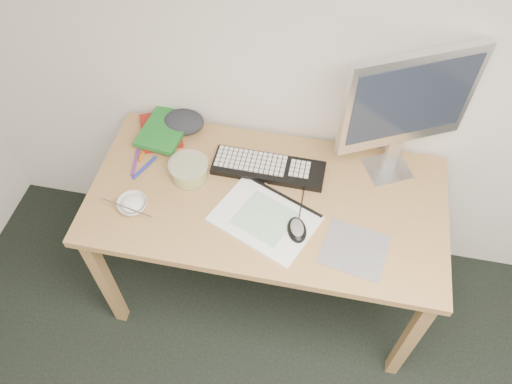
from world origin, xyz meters
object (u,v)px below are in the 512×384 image
monitor (408,104)px  sketchpad (265,219)px  desk (266,209)px  rice_bowl (133,205)px  keyboard (268,168)px

monitor → sketchpad: bearing=-169.3°
desk → rice_bowl: bearing=-163.3°
sketchpad → keyboard: size_ratio=0.81×
keyboard → rice_bowl: 0.56m
desk → monitor: monitor is taller
desk → rice_bowl: (-0.50, -0.15, 0.10)m
sketchpad → keyboard: (-0.03, 0.24, 0.01)m
sketchpad → rice_bowl: (-0.51, -0.04, 0.01)m
keyboard → monitor: bearing=12.6°
desk → sketchpad: size_ratio=3.78×
desk → sketchpad: 0.14m
sketchpad → rice_bowl: 0.51m
keyboard → monitor: 0.60m
sketchpad → rice_bowl: rice_bowl is taller
keyboard → rice_bowl: size_ratio=3.92×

